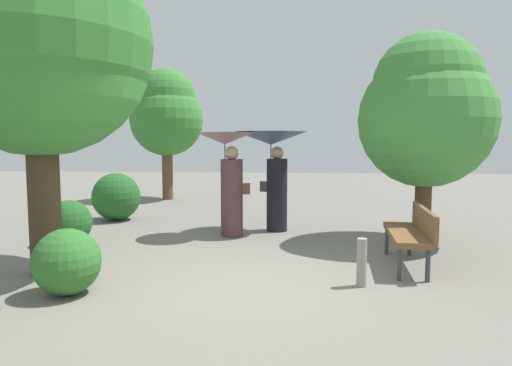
# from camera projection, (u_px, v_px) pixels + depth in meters

# --- Properties ---
(ground_plane) EXTENTS (40.00, 40.00, 0.00)m
(ground_plane) POSITION_uv_depth(u_px,v_px,m) (232.00, 286.00, 5.41)
(ground_plane) COLOR slate
(person_left) EXTENTS (1.07, 1.07, 1.91)m
(person_left) POSITION_uv_depth(u_px,v_px,m) (228.00, 167.00, 8.20)
(person_left) COLOR #563338
(person_left) RESTS_ON ground
(person_right) EXTENTS (1.39, 1.39, 1.94)m
(person_right) POSITION_uv_depth(u_px,v_px,m) (273.00, 157.00, 8.66)
(person_right) COLOR black
(person_right) RESTS_ON ground
(park_bench) EXTENTS (0.61, 1.54, 0.83)m
(park_bench) POSITION_uv_depth(u_px,v_px,m) (412.00, 231.00, 6.20)
(park_bench) COLOR #38383D
(park_bench) RESTS_ON ground
(tree_near_left) EXTENTS (2.18, 2.18, 3.92)m
(tree_near_left) POSITION_uv_depth(u_px,v_px,m) (166.00, 113.00, 13.37)
(tree_near_left) COLOR brown
(tree_near_left) RESTS_ON ground
(tree_near_right) EXTENTS (2.30, 2.30, 3.59)m
(tree_near_right) POSITION_uv_depth(u_px,v_px,m) (426.00, 110.00, 7.65)
(tree_near_right) COLOR #4C3823
(tree_near_right) RESTS_ON ground
(tree_mid_left) EXTENTS (2.87, 2.87, 4.92)m
(tree_mid_left) POSITION_uv_depth(u_px,v_px,m) (37.00, 23.00, 5.61)
(tree_mid_left) COLOR #42301E
(tree_mid_left) RESTS_ON ground
(bush_path_left) EXTENTS (0.76, 0.76, 0.76)m
(bush_path_left) POSITION_uv_depth(u_px,v_px,m) (69.00, 223.00, 7.56)
(bush_path_left) COLOR #235B23
(bush_path_left) RESTS_ON ground
(bush_path_right) EXTENTS (0.76, 0.76, 0.76)m
(bush_path_right) POSITION_uv_depth(u_px,v_px,m) (67.00, 262.00, 5.09)
(bush_path_right) COLOR #2D6B28
(bush_path_right) RESTS_ON ground
(bush_behind_bench) EXTENTS (1.05, 1.05, 1.05)m
(bush_behind_bench) POSITION_uv_depth(u_px,v_px,m) (116.00, 197.00, 9.93)
(bush_behind_bench) COLOR #235B23
(bush_behind_bench) RESTS_ON ground
(path_marker_post) EXTENTS (0.12, 0.12, 0.59)m
(path_marker_post) POSITION_uv_depth(u_px,v_px,m) (362.00, 262.00, 5.38)
(path_marker_post) COLOR gray
(path_marker_post) RESTS_ON ground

